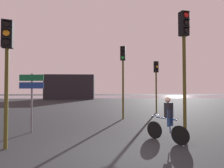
# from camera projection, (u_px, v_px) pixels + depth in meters

# --- Properties ---
(ground_plane) EXTENTS (120.00, 120.00, 0.00)m
(ground_plane) POSITION_uv_depth(u_px,v_px,m) (104.00, 156.00, 4.99)
(ground_plane) COLOR black
(water_strip) EXTENTS (80.00, 16.00, 0.01)m
(water_strip) POSITION_uv_depth(u_px,v_px,m) (103.00, 97.00, 43.68)
(water_strip) COLOR slate
(water_strip) RESTS_ON ground
(distant_building) EXTENTS (9.05, 4.00, 4.56)m
(distant_building) POSITION_uv_depth(u_px,v_px,m) (71.00, 87.00, 33.42)
(distant_building) COLOR black
(distant_building) RESTS_ON ground
(traffic_light_far_right) EXTENTS (0.39, 0.41, 4.17)m
(traffic_light_far_right) POSITION_uv_depth(u_px,v_px,m) (156.00, 77.00, 14.22)
(traffic_light_far_right) COLOR #4C4719
(traffic_light_far_right) RESTS_ON ground
(traffic_light_near_left) EXTENTS (0.37, 0.39, 4.15)m
(traffic_light_near_left) POSITION_uv_depth(u_px,v_px,m) (7.00, 59.00, 5.64)
(traffic_light_near_left) COLOR #4C4719
(traffic_light_near_left) RESTS_ON ground
(traffic_light_center) EXTENTS (0.38, 0.40, 4.67)m
(traffic_light_center) POSITION_uv_depth(u_px,v_px,m) (123.00, 69.00, 11.24)
(traffic_light_center) COLOR #4C4719
(traffic_light_center) RESTS_ON ground
(traffic_light_near_right) EXTENTS (0.37, 0.39, 4.81)m
(traffic_light_near_right) POSITION_uv_depth(u_px,v_px,m) (184.00, 51.00, 6.52)
(traffic_light_near_right) COLOR #4C4719
(traffic_light_near_right) RESTS_ON ground
(direction_sign_post) EXTENTS (1.10, 0.17, 2.60)m
(direction_sign_post) POSITION_uv_depth(u_px,v_px,m) (32.00, 92.00, 7.71)
(direction_sign_post) COLOR slate
(direction_sign_post) RESTS_ON ground
(cyclist) EXTENTS (1.08, 1.38, 1.62)m
(cyclist) POSITION_uv_depth(u_px,v_px,m) (168.00, 119.00, 6.32)
(cyclist) COLOR black
(cyclist) RESTS_ON ground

